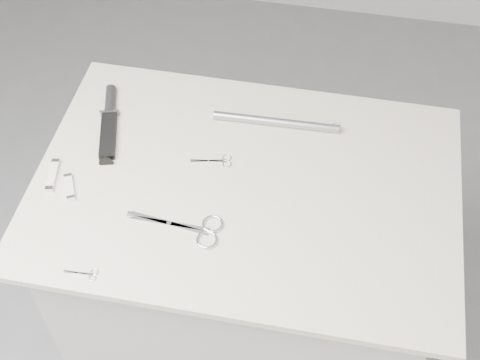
% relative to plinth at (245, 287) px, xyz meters
% --- Properties ---
extents(ground, '(4.00, 4.00, 0.01)m').
position_rel_plinth_xyz_m(ground, '(0.00, 0.00, -0.46)').
color(ground, gray).
rests_on(ground, ground).
extents(plinth, '(0.90, 0.60, 0.90)m').
position_rel_plinth_xyz_m(plinth, '(0.00, 0.00, 0.00)').
color(plinth, '#B5B5B3').
rests_on(plinth, ground).
extents(display_board, '(1.00, 0.70, 0.02)m').
position_rel_plinth_xyz_m(display_board, '(0.00, 0.00, 0.46)').
color(display_board, beige).
rests_on(display_board, plinth).
extents(large_shears, '(0.22, 0.09, 0.01)m').
position_rel_plinth_xyz_m(large_shears, '(-0.09, -0.15, 0.47)').
color(large_shears, silver).
rests_on(large_shears, display_board).
extents(embroidery_scissors_a, '(0.10, 0.04, 0.00)m').
position_rel_plinth_xyz_m(embroidery_scissors_a, '(-0.08, 0.06, 0.47)').
color(embroidery_scissors_a, silver).
rests_on(embroidery_scissors_a, display_board).
extents(embroidery_scissors_b, '(0.09, 0.04, 0.00)m').
position_rel_plinth_xyz_m(embroidery_scissors_b, '(0.17, 0.22, 0.47)').
color(embroidery_scissors_b, silver).
rests_on(embroidery_scissors_b, display_board).
extents(tiny_scissors, '(0.07, 0.03, 0.00)m').
position_rel_plinth_xyz_m(tiny_scissors, '(-0.29, -0.31, 0.47)').
color(tiny_scissors, silver).
rests_on(tiny_scissors, display_board).
extents(sheathed_knife, '(0.10, 0.25, 0.03)m').
position_rel_plinth_xyz_m(sheathed_knife, '(-0.38, 0.14, 0.48)').
color(sheathed_knife, black).
rests_on(sheathed_knife, display_board).
extents(pocket_knife_a, '(0.04, 0.10, 0.01)m').
position_rel_plinth_xyz_m(pocket_knife_a, '(-0.45, -0.06, 0.48)').
color(pocket_knife_a, white).
rests_on(pocket_knife_a, display_board).
extents(pocket_knife_b, '(0.05, 0.08, 0.01)m').
position_rel_plinth_xyz_m(pocket_knife_b, '(-0.40, -0.09, 0.47)').
color(pocket_knife_b, white).
rests_on(pocket_knife_b, display_board).
extents(metal_rail, '(0.32, 0.03, 0.02)m').
position_rel_plinth_xyz_m(metal_rail, '(0.04, 0.21, 0.48)').
color(metal_rail, gray).
rests_on(metal_rail, display_board).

